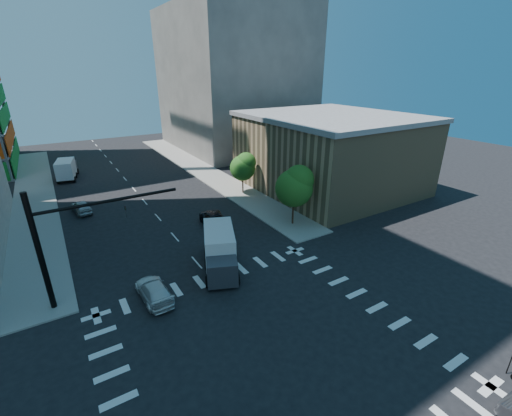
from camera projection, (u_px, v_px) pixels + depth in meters
ground at (269, 347)px, 21.92m from camera, size 160.00×160.00×0.00m
road_markings at (269, 346)px, 21.92m from camera, size 20.00×20.00×0.01m
sidewalk_ne at (202, 170)px, 59.48m from camera, size 5.00×60.00×0.15m
sidewalk_nw at (35, 196)px, 47.39m from camera, size 5.00×60.00×0.15m
commercial_building at (330, 152)px, 49.34m from camera, size 20.50×22.50×10.60m
bg_building_ne at (233, 81)px, 73.02m from camera, size 24.00×30.00×28.00m
signal_mast_nw at (62, 237)px, 24.07m from camera, size 10.20×0.40×9.00m
tree_south at (296, 185)px, 37.21m from camera, size 4.16×4.16×6.82m
tree_north at (244, 166)px, 47.08m from camera, size 3.54×3.52×5.78m
car_nb_far at (216, 221)px, 38.16m from camera, size 2.98×5.52×1.47m
car_sb_near at (154, 291)px, 26.25m from camera, size 2.18×4.96×1.42m
car_sb_mid at (81, 207)px, 41.99m from camera, size 2.30×4.55×1.49m
box_truck_near at (220, 254)px, 29.76m from camera, size 5.04×7.06×3.41m
box_truck_far at (67, 170)px, 54.74m from camera, size 3.68×6.41×3.16m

